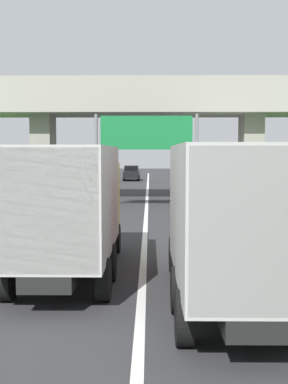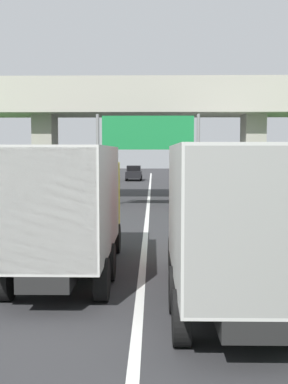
# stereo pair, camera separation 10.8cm
# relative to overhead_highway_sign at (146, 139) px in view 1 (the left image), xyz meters

# --- Properties ---
(lane_centre_stripe) EXTENTS (0.20, 98.67, 0.01)m
(lane_centre_stripe) POSITION_rel_overhead_highway_sign_xyz_m (0.00, -2.68, -4.01)
(lane_centre_stripe) COLOR white
(lane_centre_stripe) RESTS_ON ground
(overpass_bridge) EXTENTS (40.00, 4.80, 7.93)m
(overpass_bridge) POSITION_rel_overhead_highway_sign_xyz_m (0.00, 4.65, 1.98)
(overpass_bridge) COLOR #9E998E
(overpass_bridge) RESTS_ON ground
(overhead_highway_sign) EXTENTS (5.88, 0.18, 5.43)m
(overhead_highway_sign) POSITION_rel_overhead_highway_sign_xyz_m (0.00, 0.00, 0.00)
(overhead_highway_sign) COLOR slate
(overhead_highway_sign) RESTS_ON ground
(truck_white) EXTENTS (2.44, 7.30, 3.44)m
(truck_white) POSITION_rel_overhead_highway_sign_xyz_m (4.90, 0.74, -2.08)
(truck_white) COLOR black
(truck_white) RESTS_ON ground
(truck_red) EXTENTS (2.44, 7.30, 3.44)m
(truck_red) POSITION_rel_overhead_highway_sign_xyz_m (1.85, -17.12, -2.08)
(truck_red) COLOR black
(truck_red) RESTS_ON ground
(truck_yellow) EXTENTS (2.44, 7.30, 3.44)m
(truck_yellow) POSITION_rel_overhead_highway_sign_xyz_m (-1.91, -14.69, -2.08)
(truck_yellow) COLOR black
(truck_yellow) RESTS_ON ground
(car_black) EXTENTS (1.86, 4.10, 1.72)m
(car_black) POSITION_rel_overhead_highway_sign_xyz_m (-1.92, 28.07, -3.16)
(car_black) COLOR black
(car_black) RESTS_ON ground
(construction_barrel_4) EXTENTS (0.57, 0.57, 0.90)m
(construction_barrel_4) POSITION_rel_overhead_highway_sign_xyz_m (6.54, -3.00, -3.56)
(construction_barrel_4) COLOR orange
(construction_barrel_4) RESTS_ON ground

